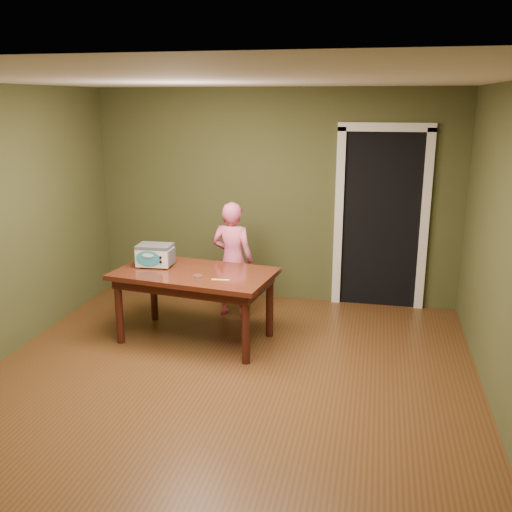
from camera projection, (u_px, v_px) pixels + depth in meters
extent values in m
plane|color=#5A3319|center=(222.00, 389.00, 4.99)|extent=(5.00, 5.00, 0.00)
cube|color=#454826|center=(274.00, 197.00, 7.01)|extent=(4.50, 0.02, 2.60)
cube|color=#454826|center=(50.00, 396.00, 2.29)|extent=(4.50, 0.02, 2.60)
cube|color=white|center=(216.00, 79.00, 4.30)|extent=(4.50, 5.00, 0.02)
cube|color=black|center=(381.00, 216.00, 7.09)|extent=(0.90, 0.60, 2.10)
cube|color=black|center=(381.00, 221.00, 6.79)|extent=(0.90, 0.02, 2.10)
cube|color=white|center=(339.00, 220.00, 6.88)|extent=(0.10, 0.06, 2.20)
cube|color=white|center=(424.00, 223.00, 6.68)|extent=(0.10, 0.06, 2.20)
cube|color=white|center=(387.00, 127.00, 6.49)|extent=(1.10, 0.06, 0.10)
cube|color=#3D1B0E|center=(194.00, 274.00, 5.85)|extent=(1.71, 1.11, 0.05)
cube|color=#37140D|center=(195.00, 281.00, 5.87)|extent=(1.57, 0.98, 0.10)
cylinder|color=#37140D|center=(119.00, 311.00, 5.87)|extent=(0.08, 0.08, 0.70)
cylinder|color=#37140D|center=(154.00, 290.00, 6.50)|extent=(0.08, 0.08, 0.70)
cylinder|color=#37140D|center=(246.00, 329.00, 5.40)|extent=(0.08, 0.08, 0.70)
cylinder|color=#37140D|center=(270.00, 305.00, 6.03)|extent=(0.08, 0.08, 0.70)
cylinder|color=#4C4F54|center=(139.00, 267.00, 5.96)|extent=(0.02, 0.02, 0.01)
cylinder|color=#4C4F54|center=(146.00, 262.00, 6.15)|extent=(0.02, 0.02, 0.01)
cylinder|color=#4C4F54|center=(166.00, 268.00, 5.92)|extent=(0.02, 0.02, 0.01)
cylinder|color=#4C4F54|center=(171.00, 263.00, 6.10)|extent=(0.02, 0.02, 0.01)
cube|color=white|center=(155.00, 256.00, 6.00)|extent=(0.36, 0.27, 0.20)
cube|color=#4C4F54|center=(155.00, 246.00, 5.98)|extent=(0.37, 0.27, 0.03)
cube|color=#4C4F54|center=(139.00, 255.00, 6.03)|extent=(0.03, 0.23, 0.15)
cube|color=#4C4F54|center=(172.00, 256.00, 5.98)|extent=(0.03, 0.23, 0.15)
ellipsoid|color=teal|center=(148.00, 259.00, 5.89)|extent=(0.27, 0.02, 0.17)
cylinder|color=black|center=(161.00, 257.00, 5.86)|extent=(0.02, 0.01, 0.02)
cylinder|color=black|center=(161.00, 262.00, 5.87)|extent=(0.02, 0.01, 0.02)
cylinder|color=silver|center=(198.00, 276.00, 5.65)|extent=(0.10, 0.10, 0.02)
cylinder|color=#4A2C18|center=(198.00, 276.00, 5.64)|extent=(0.09, 0.09, 0.01)
cube|color=#F6E76B|center=(221.00, 280.00, 5.56)|extent=(0.18, 0.03, 0.01)
imported|color=#E95F87|center=(232.00, 260.00, 6.54)|extent=(0.52, 0.38, 1.35)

